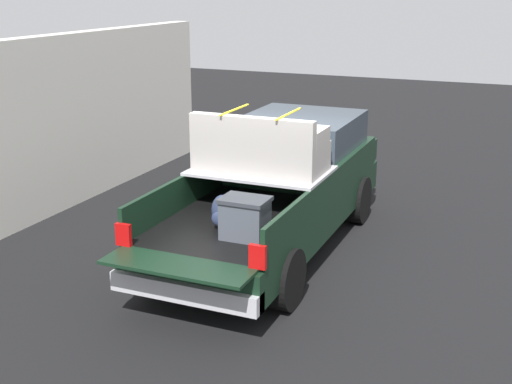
{
  "coord_description": "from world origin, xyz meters",
  "views": [
    {
      "loc": [
        -9.02,
        -3.59,
        3.94
      ],
      "look_at": [
        -0.6,
        0.0,
        1.1
      ],
      "focal_mm": 47.5,
      "sensor_mm": 36.0,
      "label": 1
    }
  ],
  "objects": [
    {
      "name": "ground_plane",
      "position": [
        0.0,
        0.0,
        0.0
      ],
      "size": [
        40.0,
        40.0,
        0.0
      ],
      "primitive_type": "plane",
      "color": "black"
    },
    {
      "name": "pickup_truck",
      "position": [
        0.38,
        -0.0,
        0.96
      ],
      "size": [
        6.05,
        2.06,
        2.23
      ],
      "color": "black",
      "rests_on": "ground_plane"
    },
    {
      "name": "building_facade",
      "position": [
        0.67,
        4.32,
        1.54
      ],
      "size": [
        9.03,
        0.36,
        3.08
      ],
      "primitive_type": "cube",
      "color": "silver",
      "rests_on": "ground_plane"
    }
  ]
}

